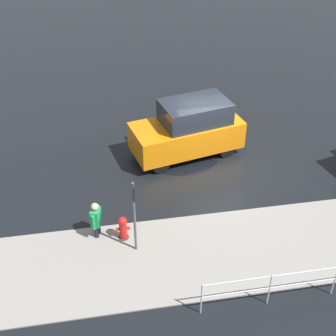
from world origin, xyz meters
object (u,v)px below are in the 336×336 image
moving_hatchback (189,129)px  pedestrian (96,218)px  sign_post (134,207)px  fire_hydrant (123,228)px

moving_hatchback → pedestrian: bearing=47.4°
moving_hatchback → sign_post: size_ratio=1.74×
sign_post → fire_hydrant: bearing=-59.2°
moving_hatchback → sign_post: 5.22m
fire_hydrant → pedestrian: 0.82m
moving_hatchback → pedestrian: 5.18m
moving_hatchback → fire_hydrant: 4.95m
pedestrian → sign_post: sign_post is taller
fire_hydrant → pedestrian: size_ratio=0.66×
pedestrian → fire_hydrant: bearing=161.3°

